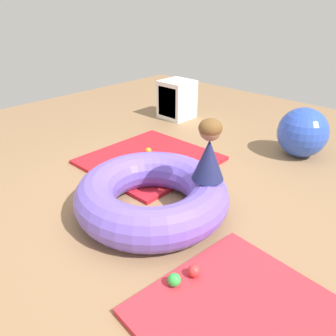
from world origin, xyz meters
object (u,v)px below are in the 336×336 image
(inflatable_cushion, at_px, (152,195))
(play_ball_orange, at_px, (148,151))
(exercise_ball_large, at_px, (303,132))
(play_ball_red, at_px, (194,271))
(storage_cube, at_px, (176,100))
(child_in_navy, at_px, (209,151))
(play_ball_green, at_px, (174,280))

(inflatable_cushion, bearing_deg, play_ball_orange, 137.85)
(play_ball_orange, bearing_deg, exercise_ball_large, 44.81)
(play_ball_orange, bearing_deg, play_ball_red, -35.05)
(play_ball_orange, relative_size, storage_cube, 0.13)
(inflatable_cushion, distance_m, child_in_navy, 0.62)
(play_ball_orange, bearing_deg, child_in_navy, -21.04)
(exercise_ball_large, bearing_deg, play_ball_orange, -135.19)
(play_ball_green, relative_size, storage_cube, 0.15)
(inflatable_cushion, bearing_deg, play_ball_red, -25.57)
(storage_cube, bearing_deg, play_ball_red, -45.79)
(inflatable_cushion, height_order, play_ball_orange, inflatable_cushion)
(child_in_navy, height_order, storage_cube, child_in_navy)
(storage_cube, bearing_deg, play_ball_orange, -60.37)
(inflatable_cushion, height_order, storage_cube, storage_cube)
(child_in_navy, distance_m, play_ball_orange, 1.37)
(exercise_ball_large, bearing_deg, inflatable_cushion, -101.57)
(child_in_navy, bearing_deg, exercise_ball_large, 68.99)
(play_ball_orange, bearing_deg, inflatable_cushion, -42.15)
(inflatable_cushion, height_order, play_ball_red, inflatable_cushion)
(storage_cube, bearing_deg, child_in_navy, -42.08)
(child_in_navy, distance_m, exercise_ball_large, 1.73)
(play_ball_orange, distance_m, storage_cube, 1.47)
(play_ball_red, bearing_deg, storage_cube, 134.21)
(play_ball_orange, xyz_separation_m, storage_cube, (-0.72, 1.26, 0.20))
(play_ball_red, height_order, exercise_ball_large, exercise_ball_large)
(child_in_navy, bearing_deg, play_ball_red, -76.70)
(storage_cube, bearing_deg, play_ball_green, -48.01)
(play_ball_red, bearing_deg, inflatable_cushion, 154.43)
(play_ball_orange, bearing_deg, play_ball_green, -39.14)
(child_in_navy, relative_size, play_ball_green, 5.93)
(child_in_navy, bearing_deg, inflatable_cushion, -157.48)
(play_ball_red, relative_size, exercise_ball_large, 0.15)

